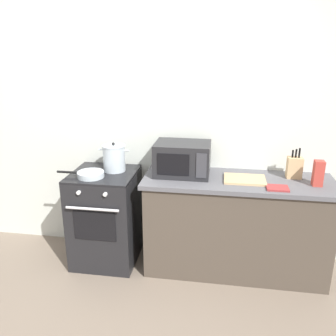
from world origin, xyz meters
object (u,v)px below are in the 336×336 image
(cutting_board, at_px, (245,179))
(oven_mitt, at_px, (277,188))
(microwave, at_px, (182,159))
(knife_block, at_px, (294,167))
(frying_pan, at_px, (90,174))
(pasta_box, at_px, (318,173))
(stove, at_px, (106,217))
(stock_pot, at_px, (114,158))

(cutting_board, distance_m, oven_mitt, 0.30)
(microwave, xyz_separation_m, knife_block, (1.00, 0.06, -0.05))
(frying_pan, distance_m, pasta_box, 1.98)
(frying_pan, bearing_deg, stove, 57.99)
(stove, bearing_deg, knife_block, 4.64)
(frying_pan, relative_size, pasta_box, 2.01)
(stove, xyz_separation_m, knife_block, (1.74, 0.14, 0.56))
(microwave, bearing_deg, pasta_box, -5.31)
(pasta_box, relative_size, oven_mitt, 1.22)
(microwave, bearing_deg, stock_pot, 179.79)
(stock_pot, height_order, oven_mitt, stock_pot)
(stove, distance_m, knife_block, 1.83)
(frying_pan, xyz_separation_m, microwave, (0.82, 0.21, 0.12))
(cutting_board, relative_size, knife_block, 1.30)
(microwave, distance_m, oven_mitt, 0.87)
(cutting_board, bearing_deg, microwave, 172.12)
(cutting_board, height_order, oven_mitt, cutting_board)
(knife_block, bearing_deg, stove, -175.36)
(pasta_box, bearing_deg, frying_pan, -177.19)
(pasta_box, height_order, oven_mitt, pasta_box)
(stove, bearing_deg, oven_mitt, -5.81)
(stock_pot, xyz_separation_m, frying_pan, (-0.17, -0.21, -0.10))
(stove, height_order, oven_mitt, oven_mitt)
(microwave, xyz_separation_m, oven_mitt, (0.82, -0.24, -0.14))
(frying_pan, height_order, oven_mitt, frying_pan)
(knife_block, bearing_deg, oven_mitt, -120.70)
(knife_block, distance_m, pasta_box, 0.23)
(stock_pot, xyz_separation_m, microwave, (0.65, -0.00, 0.02))
(stock_pot, relative_size, knife_block, 1.08)
(stove, xyz_separation_m, frying_pan, (-0.08, -0.13, 0.48))
(frying_pan, relative_size, microwave, 0.88)
(cutting_board, distance_m, knife_block, 0.47)
(cutting_board, bearing_deg, stock_pot, 176.21)
(microwave, relative_size, oven_mitt, 2.78)
(frying_pan, bearing_deg, pasta_box, 2.81)
(microwave, bearing_deg, knife_block, 3.54)
(stove, relative_size, pasta_box, 4.18)
(knife_block, bearing_deg, stock_pot, -177.94)
(pasta_box, bearing_deg, microwave, 174.69)
(knife_block, bearing_deg, pasta_box, -46.48)
(cutting_board, distance_m, pasta_box, 0.61)
(knife_block, height_order, oven_mitt, knife_block)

